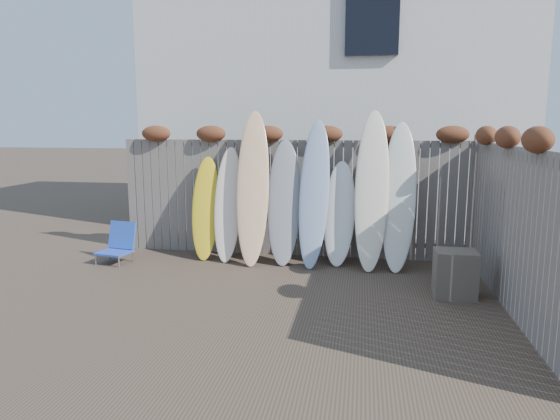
% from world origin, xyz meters
% --- Properties ---
extents(ground, '(80.00, 80.00, 0.00)m').
position_xyz_m(ground, '(0.00, 0.00, 0.00)').
color(ground, '#493A2D').
extents(back_fence, '(6.05, 0.28, 2.24)m').
position_xyz_m(back_fence, '(0.06, 2.39, 1.18)').
color(back_fence, slate).
rests_on(back_fence, ground).
extents(right_fence, '(0.28, 4.40, 2.24)m').
position_xyz_m(right_fence, '(2.99, 0.25, 1.14)').
color(right_fence, slate).
rests_on(right_fence, ground).
extents(house, '(8.50, 5.50, 6.33)m').
position_xyz_m(house, '(0.50, 6.50, 3.20)').
color(house, silver).
rests_on(house, ground).
extents(beach_chair, '(0.57, 0.60, 0.66)m').
position_xyz_m(beach_chair, '(-2.78, 1.50, 0.30)').
color(beach_chair, blue).
rests_on(beach_chair, ground).
extents(wooden_crate, '(0.54, 0.45, 0.62)m').
position_xyz_m(wooden_crate, '(2.44, 0.63, 0.31)').
color(wooden_crate, '#6F6053').
rests_on(wooden_crate, ground).
extents(lattice_panel, '(0.12, 1.07, 1.61)m').
position_xyz_m(lattice_panel, '(3.10, 1.10, 0.81)').
color(lattice_panel, '#3F3726').
rests_on(lattice_panel, ground).
extents(surfboard_0, '(0.52, 0.66, 1.72)m').
position_xyz_m(surfboard_0, '(-1.42, 2.01, 0.86)').
color(surfboard_0, yellow).
rests_on(surfboard_0, ground).
extents(surfboard_1, '(0.49, 0.69, 1.89)m').
position_xyz_m(surfboard_1, '(-1.01, 1.97, 0.94)').
color(surfboard_1, '#F9E3CC').
rests_on(surfboard_1, ground).
extents(surfboard_2, '(0.61, 0.92, 2.49)m').
position_xyz_m(surfboard_2, '(-0.57, 1.90, 1.25)').
color(surfboard_2, '#EAAD6A').
rests_on(surfboard_2, ground).
extents(surfboard_3, '(0.60, 0.75, 2.02)m').
position_xyz_m(surfboard_3, '(-0.06, 1.95, 1.01)').
color(surfboard_3, gray).
rests_on(surfboard_3, ground).
extents(surfboard_4, '(0.54, 0.85, 2.34)m').
position_xyz_m(surfboard_4, '(0.44, 1.90, 1.17)').
color(surfboard_4, '#8DA1C5').
rests_on(surfboard_4, ground).
extents(surfboard_5, '(0.55, 0.64, 1.67)m').
position_xyz_m(surfboard_5, '(0.84, 2.01, 0.84)').
color(surfboard_5, white).
rests_on(surfboard_5, ground).
extents(surfboard_6, '(0.57, 0.90, 2.49)m').
position_xyz_m(surfboard_6, '(1.35, 1.91, 1.25)').
color(surfboard_6, '#F3E5CB').
rests_on(surfboard_6, ground).
extents(surfboard_7, '(0.60, 0.85, 2.31)m').
position_xyz_m(surfboard_7, '(1.77, 1.91, 1.15)').
color(surfboard_7, silver).
rests_on(surfboard_7, ground).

